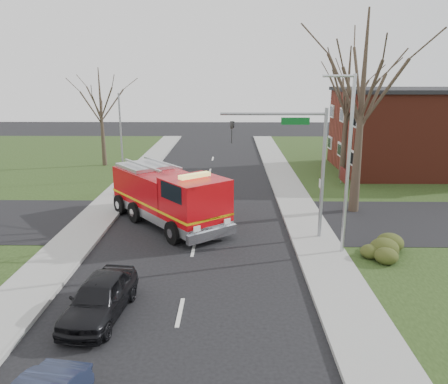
{
  "coord_description": "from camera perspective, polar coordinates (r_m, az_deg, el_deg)",
  "views": [
    {
      "loc": [
        1.81,
        -20.13,
        8.35
      ],
      "look_at": [
        1.46,
        3.45,
        2.0
      ],
      "focal_mm": 35.0,
      "sensor_mm": 36.0,
      "label": 1
    }
  ],
  "objects": [
    {
      "name": "traffic_signal_mast",
      "position": [
        22.2,
        9.69,
        5.41
      ],
      "size": [
        5.29,
        0.18,
        6.8
      ],
      "color": "gray",
      "rests_on": "ground"
    },
    {
      "name": "bare_tree_near",
      "position": [
        27.26,
        17.66,
        12.41
      ],
      "size": [
        6.0,
        6.0,
        12.0
      ],
      "color": "#382921",
      "rests_on": "ground"
    },
    {
      "name": "brick_building",
      "position": [
        42.09,
        25.15,
        7.26
      ],
      "size": [
        15.4,
        10.4,
        7.25
      ],
      "color": "maroon",
      "rests_on": "ground"
    },
    {
      "name": "bare_tree_left",
      "position": [
        41.93,
        -15.8,
        10.7
      ],
      "size": [
        4.5,
        4.5,
        9.0
      ],
      "color": "#382921",
      "rests_on": "ground"
    },
    {
      "name": "streetlight_pole",
      "position": [
        20.7,
        15.79,
        3.92
      ],
      "size": [
        1.48,
        0.16,
        8.4
      ],
      "color": "#B7BABF",
      "rests_on": "ground"
    },
    {
      "name": "ground",
      "position": [
        21.87,
        -4.0,
        -7.42
      ],
      "size": [
        120.0,
        120.0,
        0.0
      ],
      "primitive_type": "plane",
      "color": "black",
      "rests_on": "ground"
    },
    {
      "name": "health_center_sign",
      "position": [
        34.59,
        15.38,
        2.05
      ],
      "size": [
        0.12,
        2.0,
        1.4
      ],
      "color": "#521413",
      "rests_on": "ground"
    },
    {
      "name": "parked_car_maroon",
      "position": [
        16.48,
        -15.92,
        -13.09
      ],
      "size": [
        2.18,
        4.46,
        1.47
      ],
      "primitive_type": "imported",
      "rotation": [
        0.0,
        0.0,
        -0.11
      ],
      "color": "black",
      "rests_on": "ground"
    },
    {
      "name": "sidewalk_right",
      "position": [
        22.21,
        12.28,
        -7.18
      ],
      "size": [
        2.4,
        80.0,
        0.15
      ],
      "primitive_type": "cube",
      "color": "gray",
      "rests_on": "ground"
    },
    {
      "name": "sidewalk_left",
      "position": [
        23.19,
        -19.56,
        -6.75
      ],
      "size": [
        2.4,
        80.0,
        0.15
      ],
      "primitive_type": "cube",
      "color": "gray",
      "rests_on": "ground"
    },
    {
      "name": "hedge_corner",
      "position": [
        21.87,
        20.12,
        -6.71
      ],
      "size": [
        2.8,
        2.0,
        0.9
      ],
      "primitive_type": "ellipsoid",
      "color": "#363D16",
      "rests_on": "lawn_right"
    },
    {
      "name": "fire_engine",
      "position": [
        25.07,
        -7.21,
        -0.76
      ],
      "size": [
        7.6,
        8.53,
        3.46
      ],
      "rotation": [
        0.0,
        0.0,
        0.67
      ],
      "color": "#B6080E",
      "rests_on": "ground"
    },
    {
      "name": "bare_tree_far",
      "position": [
        36.37,
        15.81,
        11.58
      ],
      "size": [
        5.25,
        5.25,
        10.5
      ],
      "color": "#382921",
      "rests_on": "ground"
    },
    {
      "name": "utility_pole_far",
      "position": [
        35.54,
        -13.28,
        6.82
      ],
      "size": [
        0.14,
        0.14,
        7.0
      ],
      "primitive_type": "cylinder",
      "color": "gray",
      "rests_on": "ground"
    }
  ]
}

